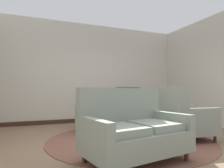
{
  "coord_description": "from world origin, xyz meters",
  "views": [
    {
      "loc": [
        -1.83,
        -3.33,
        0.97
      ],
      "look_at": [
        -0.19,
        0.76,
        1.12
      ],
      "focal_mm": 32.49,
      "sensor_mm": 36.0,
      "label": 1
    }
  ],
  "objects_px": {
    "coffee_table": "(129,122)",
    "side_table": "(166,112)",
    "porcelain_vase": "(131,108)",
    "settee": "(133,131)",
    "armchair_far_left": "(182,118)",
    "sideboard": "(131,106)",
    "armchair_near_sideboard": "(96,113)"
  },
  "relations": [
    {
      "from": "porcelain_vase",
      "to": "sideboard",
      "type": "height_order",
      "value": "sideboard"
    },
    {
      "from": "coffee_table",
      "to": "side_table",
      "type": "relative_size",
      "value": 1.15
    },
    {
      "from": "coffee_table",
      "to": "armchair_far_left",
      "type": "relative_size",
      "value": 0.72
    },
    {
      "from": "porcelain_vase",
      "to": "settee",
      "type": "height_order",
      "value": "settee"
    },
    {
      "from": "porcelain_vase",
      "to": "armchair_far_left",
      "type": "height_order",
      "value": "armchair_far_left"
    },
    {
      "from": "coffee_table",
      "to": "armchair_far_left",
      "type": "distance_m",
      "value": 1.06
    },
    {
      "from": "settee",
      "to": "armchair_near_sideboard",
      "type": "distance_m",
      "value": 2.14
    },
    {
      "from": "porcelain_vase",
      "to": "settee",
      "type": "xyz_separation_m",
      "value": [
        -0.51,
        -1.07,
        -0.21
      ]
    },
    {
      "from": "coffee_table",
      "to": "sideboard",
      "type": "relative_size",
      "value": 0.7
    },
    {
      "from": "coffee_table",
      "to": "armchair_near_sideboard",
      "type": "bearing_deg",
      "value": 106.13
    },
    {
      "from": "coffee_table",
      "to": "side_table",
      "type": "distance_m",
      "value": 1.87
    },
    {
      "from": "settee",
      "to": "armchair_near_sideboard",
      "type": "bearing_deg",
      "value": 76.58
    },
    {
      "from": "armchair_far_left",
      "to": "armchair_near_sideboard",
      "type": "bearing_deg",
      "value": 50.92
    },
    {
      "from": "coffee_table",
      "to": "armchair_far_left",
      "type": "bearing_deg",
      "value": -18.2
    },
    {
      "from": "porcelain_vase",
      "to": "side_table",
      "type": "bearing_deg",
      "value": 30.81
    },
    {
      "from": "settee",
      "to": "armchair_near_sideboard",
      "type": "height_order",
      "value": "settee"
    },
    {
      "from": "coffee_table",
      "to": "armchair_far_left",
      "type": "xyz_separation_m",
      "value": [
        1.01,
        -0.33,
        0.07
      ]
    },
    {
      "from": "porcelain_vase",
      "to": "armchair_near_sideboard",
      "type": "height_order",
      "value": "armchair_near_sideboard"
    },
    {
      "from": "porcelain_vase",
      "to": "sideboard",
      "type": "xyz_separation_m",
      "value": [
        1.22,
        2.36,
        -0.14
      ]
    },
    {
      "from": "sideboard",
      "to": "settee",
      "type": "bearing_deg",
      "value": -116.86
    },
    {
      "from": "coffee_table",
      "to": "porcelain_vase",
      "type": "bearing_deg",
      "value": 39.04
    },
    {
      "from": "coffee_table",
      "to": "porcelain_vase",
      "type": "height_order",
      "value": "porcelain_vase"
    },
    {
      "from": "armchair_near_sideboard",
      "to": "side_table",
      "type": "xyz_separation_m",
      "value": [
        1.92,
        -0.15,
        -0.03
      ]
    },
    {
      "from": "porcelain_vase",
      "to": "armchair_near_sideboard",
      "type": "bearing_deg",
      "value": 109.38
    },
    {
      "from": "coffee_table",
      "to": "sideboard",
      "type": "xyz_separation_m",
      "value": [
        1.28,
        2.4,
        0.11
      ]
    },
    {
      "from": "coffee_table",
      "to": "side_table",
      "type": "bearing_deg",
      "value": 31.12
    },
    {
      "from": "settee",
      "to": "armchair_far_left",
      "type": "bearing_deg",
      "value": 15.3
    },
    {
      "from": "settee",
      "to": "sideboard",
      "type": "relative_size",
      "value": 1.41
    },
    {
      "from": "settee",
      "to": "side_table",
      "type": "relative_size",
      "value": 2.33
    },
    {
      "from": "armchair_far_left",
      "to": "settee",
      "type": "bearing_deg",
      "value": 123.6
    },
    {
      "from": "porcelain_vase",
      "to": "armchair_near_sideboard",
      "type": "xyz_separation_m",
      "value": [
        -0.38,
        1.08,
        -0.19
      ]
    },
    {
      "from": "armchair_far_left",
      "to": "sideboard",
      "type": "relative_size",
      "value": 0.97
    }
  ]
}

